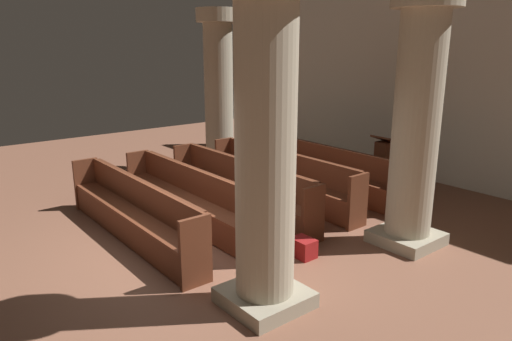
{
  "coord_description": "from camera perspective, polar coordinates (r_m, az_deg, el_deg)",
  "views": [
    {
      "loc": [
        5.54,
        -3.17,
        2.91
      ],
      "look_at": [
        -0.68,
        1.82,
        0.75
      ],
      "focal_mm": 33.13,
      "sensor_mm": 36.0,
      "label": 1
    }
  ],
  "objects": [
    {
      "name": "ground_plane",
      "position": [
        7.02,
        -8.26,
        -9.52
      ],
      "size": [
        19.2,
        19.2,
        0.0
      ],
      "primitive_type": "plane",
      "color": "brown"
    },
    {
      "name": "pew_row_0",
      "position": [
        9.65,
        7.57,
        0.47
      ],
      "size": [
        3.78,
        0.46,
        0.91
      ],
      "color": "brown",
      "rests_on": "ground"
    },
    {
      "name": "pew_row_4",
      "position": [
        7.4,
        -14.76,
        -4.49
      ],
      "size": [
        3.78,
        0.46,
        0.91
      ],
      "color": "brown",
      "rests_on": "ground"
    },
    {
      "name": "pillar_aisle_side",
      "position": [
        7.02,
        18.85,
        6.08
      ],
      "size": [
        0.95,
        0.95,
        3.66
      ],
      "color": "#9F967E",
      "rests_on": "ground"
    },
    {
      "name": "kneeler_box_red",
      "position": [
        6.74,
        5.71,
        -9.26
      ],
      "size": [
        0.34,
        0.26,
        0.27
      ],
      "primitive_type": "cube",
      "color": "maroon",
      "rests_on": "ground"
    },
    {
      "name": "pew_row_1",
      "position": [
        8.97,
        3.09,
        -0.55
      ],
      "size": [
        3.78,
        0.46,
        0.91
      ],
      "color": "brown",
      "rests_on": "ground"
    },
    {
      "name": "pew_row_3",
      "position": [
        7.83,
        -8.02,
        -3.04
      ],
      "size": [
        3.78,
        0.46,
        0.91
      ],
      "color": "brown",
      "rests_on": "ground"
    },
    {
      "name": "pillar_aisle_rear",
      "position": [
        4.95,
        1.15,
        3.4
      ],
      "size": [
        0.95,
        0.95,
        3.66
      ],
      "color": "#9F967E",
      "rests_on": "ground"
    },
    {
      "name": "pillar_far_side",
      "position": [
        11.04,
        -4.53,
        9.84
      ],
      "size": [
        0.95,
        0.95,
        3.66
      ],
      "color": "#9F967E",
      "rests_on": "ground"
    },
    {
      "name": "back_wall",
      "position": [
        10.8,
        20.68,
        10.68
      ],
      "size": [
        10.0,
        0.16,
        4.5
      ],
      "primitive_type": "cube",
      "color": "silver",
      "rests_on": "ground"
    },
    {
      "name": "pew_row_2",
      "position": [
        8.36,
        -2.08,
        -1.72
      ],
      "size": [
        3.78,
        0.47,
        0.91
      ],
      "color": "brown",
      "rests_on": "ground"
    },
    {
      "name": "lectern",
      "position": [
        10.16,
        15.05,
        0.61
      ],
      "size": [
        0.48,
        0.45,
        1.08
      ],
      "color": "#562B1A",
      "rests_on": "ground"
    },
    {
      "name": "hymn_book",
      "position": [
        9.2,
        2.75,
        2.67
      ],
      "size": [
        0.15,
        0.19,
        0.04
      ],
      "primitive_type": "cube",
      "color": "black",
      "rests_on": "pew_row_1"
    }
  ]
}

